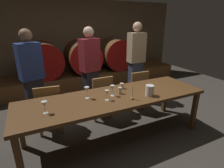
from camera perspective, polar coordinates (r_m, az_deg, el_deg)
The scene contains 21 objects.
ground_plane at distance 3.34m, azimuth 3.67°, elevation -14.03°, with size 8.59×8.59×0.00m, color #3F3A33.
back_wall at distance 5.63m, azimuth -11.46°, elevation 12.89°, with size 6.60×0.24×2.43m, color brown.
barrel_shelf at distance 5.32m, azimuth -9.23°, elevation 1.60°, with size 5.94×0.90×0.43m, color brown.
wine_barrel_left at distance 4.98m, azimuth -21.12°, elevation 7.20°, with size 0.91×0.91×0.91m.
wine_barrel_center at distance 5.16m, azimuth -9.45°, elevation 8.67°, with size 0.91×0.91×0.91m.
wine_barrel_right at distance 5.52m, azimuth 0.82°, elevation 9.66°, with size 0.91×0.91×0.91m.
dining_table at distance 2.77m, azimuth 0.80°, elevation -5.06°, with size 2.92×0.87×0.76m.
chair_left at distance 3.19m, azimuth -19.62°, elevation -6.90°, with size 0.45×0.45×0.88m.
chair_center at distance 3.45m, azimuth -3.66°, elevation -3.63°, with size 0.41×0.41×0.88m.
chair_right at distance 3.82m, azimuth 7.96°, elevation -1.43°, with size 0.41×0.41×0.88m.
guest_left at distance 3.44m, azimuth -24.29°, elevation 1.74°, with size 0.43×0.34×1.74m.
guest_center at distance 3.72m, azimuth -7.07°, elevation 4.77°, with size 0.43×0.33×1.75m.
guest_right at distance 4.25m, azimuth 7.71°, elevation 7.27°, with size 0.38×0.24×1.83m.
candle_center at distance 2.62m, azimuth 6.56°, elevation -3.71°, with size 0.05×0.05×0.22m.
pitcher at distance 2.79m, azimuth 12.03°, elevation -2.04°, with size 0.13×0.13×0.17m.
wine_glass_far_left at distance 2.35m, azimuth -20.96°, elevation -6.23°, with size 0.07×0.07×0.16m.
wine_glass_center_left at distance 2.64m, azimuth -8.09°, elevation -1.93°, with size 0.07×0.07×0.18m.
wine_glass_center_right at distance 2.56m, azimuth -1.64°, elevation -2.95°, with size 0.06×0.06×0.16m.
wine_glass_far_right at distance 2.70m, azimuth 0.14°, elevation -1.42°, with size 0.07×0.07×0.17m.
cup_left at distance 2.81m, azimuth 2.58°, elevation -2.09°, with size 0.06×0.06×0.10m, color beige.
cup_right at distance 3.02m, azimuth 3.18°, elevation -0.61°, with size 0.07×0.07×0.10m, color beige.
Camera 1 is at (-1.38, -2.41, 1.86)m, focal length 28.36 mm.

